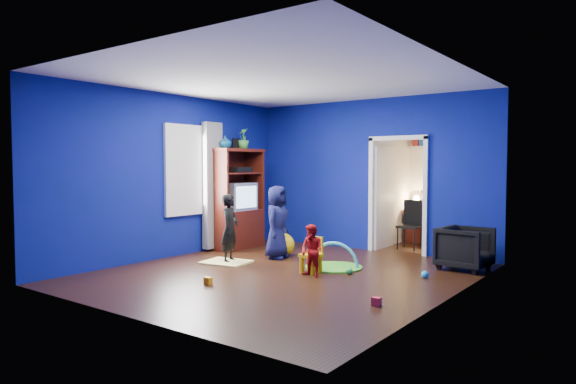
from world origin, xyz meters
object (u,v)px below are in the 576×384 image
Objects in this scene: child_black at (230,228)px; tv_armoire at (236,199)px; vase at (225,142)px; crt_tv at (238,197)px; hopper_ball at (283,245)px; armchair at (465,248)px; child_navy at (277,222)px; toddler_red at (312,251)px; folding_chair at (409,226)px; kid_chair at (311,257)px; study_desk at (428,225)px; play_mat at (334,267)px.

tv_armoire reaches higher than child_black.
vase is 1.10m from crt_tv.
armchair is at bearing 13.72° from hopper_ball.
crt_tv is at bearing 56.55° from child_navy.
toddler_red is 0.84× the size of folding_chair.
child_black reaches higher than hopper_ball.
child_black is at bearing -110.41° from hopper_ball.
vase is at bearing 26.28° from child_black.
kid_chair is at bearing -17.64° from vase.
crt_tv is at bearing 82.41° from vase.
toddler_red is at bearing -25.99° from tv_armoire.
study_desk is (1.89, 4.04, -0.20)m from child_black.
folding_chair is (2.78, 1.90, -0.56)m from crt_tv.
tv_armoire is at bearing -146.08° from folding_chair.
child_black is 1.49× the size of toddler_red.
study_desk is 0.96× the size of folding_chair.
toddler_red is 4.16m from study_desk.
vase is 0.27× the size of play_mat.
crt_tv is (0.04, 0.00, 0.04)m from tv_armoire.
hopper_ball is at bearing 148.68° from toddler_red.
hopper_ball is 1.52m from kid_chair.
kid_chair reaches higher than play_mat.
study_desk is at bearing 95.77° from toddler_red.
crt_tv is at bearing 16.78° from child_black.
hopper_ball is at bearing 107.95° from armchair.
tv_armoire is at bearing 101.48° from armchair.
crt_tv is at bearing 167.64° from play_mat.
child_black is 0.90× the size of child_navy.
folding_chair is (2.82, 1.90, -0.52)m from tv_armoire.
kid_chair is at bearing -23.95° from crt_tv.
vase reaches higher than play_mat.
child_navy reaches higher than hopper_ball.
child_navy is 1.98m from vase.
kid_chair is (-0.15, 0.20, -0.13)m from toddler_red.
child_black is 4.72× the size of vase.
armchair reaches higher than hopper_ball.
vase is 0.12× the size of tv_armoire.
crt_tv reaches higher than study_desk.
crt_tv reaches higher than toddler_red.
vase is (-2.67, 1.00, 1.70)m from toddler_red.
crt_tv is 0.77× the size of play_mat.
hopper_ball is at bearing 4.97° from vase.
armchair is 0.82× the size of play_mat.
toddler_red is at bearing -26.33° from crt_tv.
study_desk reaches higher than armchair.
hopper_ball is (1.30, 0.11, -1.87)m from vase.
study_desk is at bearing 86.16° from play_mat.
toddler_red reaches higher than hopper_ball.
study_desk is at bearing 63.49° from hopper_ball.
child_black is at bearing -53.13° from crt_tv.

